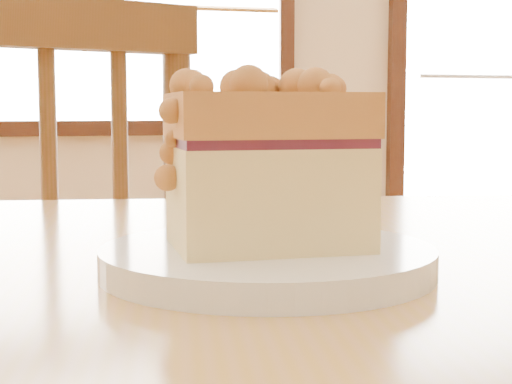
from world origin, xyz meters
TOP-DOWN VIEW (x-y plane):
  - entry_door at (2.30, 3.98)m, footprint 1.08×0.06m
  - cafe_chair_main at (-0.17, 0.94)m, footprint 0.58×0.58m
  - plate at (0.03, 0.25)m, footprint 0.22×0.22m
  - cake_slice at (0.03, 0.25)m, footprint 0.13×0.09m

SIDE VIEW (x-z plane):
  - cafe_chair_main at x=-0.17m, z-range 0.01..1.01m
  - plate at x=0.03m, z-range 0.75..0.77m
  - cake_slice at x=0.03m, z-range 0.76..0.88m
  - entry_door at x=2.30m, z-range 0.05..2.34m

